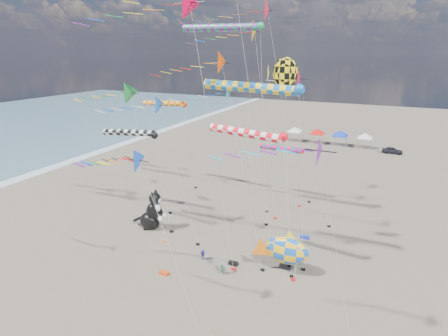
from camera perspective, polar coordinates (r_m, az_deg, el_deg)
The scene contains 29 objects.
ground at distance 29.07m, azimuth -7.85°, elevation -23.76°, with size 260.00×260.00×0.00m, color brown.
delta_kite_0 at distance 43.32m, azimuth 0.34°, elevation 11.60°, with size 12.20×1.87×15.66m.
delta_kite_1 at distance 30.29m, azimuth -2.60°, elevation 16.34°, with size 11.46×2.07×19.73m.
delta_kite_2 at distance 45.04m, azimuth 7.18°, elevation 23.99°, with size 15.92×2.88×25.64m.
delta_kite_3 at distance 22.84m, azimuth -14.02°, elevation -0.21°, with size 9.77×1.86×13.64m.
delta_kite_4 at distance 20.69m, azimuth 12.73°, elevation 2.69°, with size 9.97×1.96×15.31m.
delta_kite_5 at distance 30.69m, azimuth -7.72°, elevation 24.55°, with size 15.65×2.89×24.50m.
delta_kite_7 at distance 35.65m, azimuth -11.64°, elevation 9.80°, with size 11.37×2.02×15.71m.
delta_kite_8 at distance 39.60m, azimuth 11.50°, elevation 13.81°, with size 14.01×2.61×18.09m.
delta_kite_9 at distance 35.86m, azimuth -15.12°, elevation 11.30°, with size 10.01×2.57×16.91m.
delta_kite_10 at distance 40.25m, azimuth 5.29°, elevation 21.14°, with size 10.90×2.66×22.99m.
delta_kite_11 at distance 45.24m, azimuth -13.88°, elevation 1.45°, with size 9.12×1.77×7.92m.
windsock_0 at distance 39.40m, azimuth -14.77°, elevation 5.48°, with size 8.35×0.74×11.48m.
windsock_1 at distance 29.64m, azimuth 4.17°, elevation 5.54°, with size 8.35×0.76×13.32m.
windsock_2 at distance 47.65m, azimuth 9.64°, elevation 3.05°, with size 7.42×0.72×7.46m.
windsock_3 at distance 39.40m, azimuth 0.05°, elevation 21.84°, with size 10.53×0.83×22.32m.
windsock_4 at distance 52.06m, azimuth -9.50°, elevation 10.29°, with size 8.78×0.78×12.78m.
windsock_5 at distance 30.49m, azimuth 5.19°, elevation 12.83°, with size 10.09×0.90×17.02m.
angelfish_kite at distance 31.85m, azimuth 9.57°, elevation 14.80°, with size 3.74×3.02×19.04m.
cat_inflatable at distance 40.90m, azimuth -11.86°, elevation -6.61°, with size 3.60×1.80×4.86m, color black, non-canonical shape.
fish_inflatable at distance 33.18m, azimuth 10.09°, elevation -13.08°, with size 5.47×2.91×4.34m.
person_adult at distance 33.14m, azimuth -0.12°, elevation -15.73°, with size 0.62×0.40×1.69m, color gray.
child_green at distance 33.24m, azimuth -0.26°, elevation -16.24°, with size 0.53×0.41×1.09m, color #1B8A3E.
child_blue at distance 35.40m, azimuth -3.48°, elevation -13.88°, with size 0.65×0.27×1.11m, color #3226BC.
kite_bag_0 at distance 34.78m, azimuth 1.52°, elevation -15.29°, with size 0.90×0.44×0.30m, color black.
kite_bag_1 at distance 33.93m, azimuth -9.75°, elevation -16.54°, with size 0.90×0.44×0.30m, color red.
kite_bag_2 at distance 40.04m, azimuth 13.04°, elevation -10.93°, with size 0.90×0.44×0.30m, color #132CBF.
tent_row at distance 80.22m, azimuth 16.75°, elevation 5.88°, with size 19.20×4.20×3.80m.
parked_car at distance 78.13m, azimuth 25.78°, elevation 2.61°, with size 1.56×3.87×1.32m, color #26262D.
Camera 1 is at (12.28, -17.81, 19.42)m, focal length 28.00 mm.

